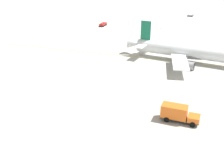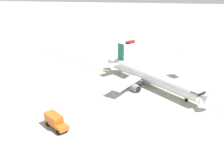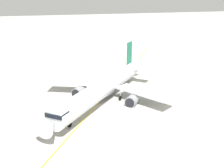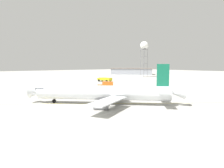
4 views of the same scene
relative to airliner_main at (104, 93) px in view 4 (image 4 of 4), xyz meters
The scene contains 7 objects.
ground_plane 6.79m from the airliner_main, 167.58° to the right, with size 600.00×600.00×0.00m, color #ADAAA3.
airliner_main is the anchor object (origin of this frame).
catering_truck_truck 35.78m from the airliner_main, 52.98° to the left, with size 7.02×6.37×3.10m.
fire_tender_truck 71.22m from the airliner_main, 54.11° to the left, with size 4.71×10.57×2.50m.
radar_tower 123.99m from the airliner_main, 38.39° to the left, with size 6.67×6.67×29.86m.
terminal_shed 165.32m from the airliner_main, 44.09° to the left, with size 44.97×46.28×6.65m.
taxiway_centreline 3.04m from the airliner_main, 26.79° to the left, with size 105.21×76.62×0.01m.
Camera 4 is at (-26.14, -43.44, 10.89)m, focal length 32.77 mm.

